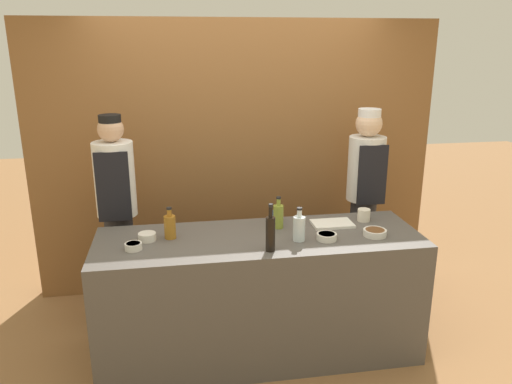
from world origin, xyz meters
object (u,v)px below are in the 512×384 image
object	(u,v)px
sauce_bowl_brown	(375,232)
sauce_bowl_purple	(327,236)
cup_cream	(364,215)
chef_right	(364,197)
bottle_amber	(170,226)
cup_blue	(277,216)
bottle_soy	(270,233)
sauce_bowl_orange	(133,246)
sauce_bowl_yellow	(147,236)
bottle_clear	(299,228)
chef_left	(118,211)
bottle_oil	(278,216)
cutting_board	(332,224)

from	to	relation	value
sauce_bowl_brown	sauce_bowl_purple	world-z (taller)	same
cup_cream	chef_right	xyz separation A→B (m)	(0.19, 0.47, -0.02)
bottle_amber	cup_blue	distance (m)	0.82
bottle_soy	sauce_bowl_orange	bearing A→B (deg)	169.40
sauce_bowl_yellow	bottle_amber	bearing A→B (deg)	6.60
bottle_clear	chef_right	world-z (taller)	chef_right
bottle_amber	chef_left	size ratio (longest dim) A/B	0.13
sauce_bowl_orange	sauce_bowl_yellow	size ratio (longest dim) A/B	0.93
sauce_bowl_brown	bottle_clear	size ratio (longest dim) A/B	0.69
bottle_oil	cup_cream	bearing A→B (deg)	3.12
chef_right	bottle_oil	bearing A→B (deg)	-149.17
cutting_board	sauce_bowl_orange	bearing A→B (deg)	-171.19
sauce_bowl_yellow	chef_left	bearing A→B (deg)	112.86
bottle_amber	cup_cream	bearing A→B (deg)	4.29
sauce_bowl_orange	bottle_clear	xyz separation A→B (m)	(1.10, -0.02, 0.07)
chef_left	cutting_board	bearing A→B (deg)	-18.23
bottle_amber	cup_cream	world-z (taller)	bottle_amber
bottle_amber	bottle_oil	world-z (taller)	bottle_oil
sauce_bowl_brown	sauce_bowl_orange	xyz separation A→B (m)	(-1.65, 0.03, 0.00)
cutting_board	bottle_soy	world-z (taller)	bottle_soy
sauce_bowl_orange	bottle_oil	size ratio (longest dim) A/B	0.47
sauce_bowl_brown	cup_cream	bearing A→B (deg)	83.59
cup_blue	chef_left	size ratio (longest dim) A/B	0.05
cutting_board	cup_blue	xyz separation A→B (m)	(-0.39, 0.15, 0.03)
sauce_bowl_yellow	cup_blue	xyz separation A→B (m)	(0.95, 0.22, 0.01)
sauce_bowl_brown	cup_blue	bearing A→B (deg)	147.10
sauce_bowl_orange	chef_right	distance (m)	2.01
sauce_bowl_brown	chef_right	distance (m)	0.81
sauce_bowl_purple	chef_left	world-z (taller)	chef_left
chef_left	bottle_amber	bearing A→B (deg)	-54.92
sauce_bowl_purple	chef_right	bearing A→B (deg)	53.87
sauce_bowl_brown	bottle_clear	bearing A→B (deg)	179.34
chef_right	bottle_soy	bearing A→B (deg)	-137.55
bottle_soy	bottle_clear	world-z (taller)	bottle_soy
sauce_bowl_orange	bottle_soy	xyz separation A→B (m)	(0.88, -0.16, 0.10)
sauce_bowl_purple	bottle_soy	bearing A→B (deg)	-164.26
sauce_bowl_orange	bottle_amber	bearing A→B (deg)	34.04
sauce_bowl_yellow	bottle_oil	bearing A→B (deg)	5.51
cup_blue	sauce_bowl_orange	bearing A→B (deg)	-160.40
sauce_bowl_purple	bottle_amber	xyz separation A→B (m)	(-1.05, 0.21, 0.06)
bottle_amber	bottle_clear	size ratio (longest dim) A/B	0.95
bottle_amber	chef_right	world-z (taller)	chef_right
cutting_board	bottle_clear	bearing A→B (deg)	-142.36
sauce_bowl_orange	bottle_oil	xyz separation A→B (m)	(1.01, 0.23, 0.07)
sauce_bowl_brown	bottle_clear	xyz separation A→B (m)	(-0.54, 0.01, 0.07)
sauce_bowl_brown	bottle_clear	world-z (taller)	bottle_clear
bottle_soy	bottle_oil	bearing A→B (deg)	71.01
sauce_bowl_orange	bottle_amber	xyz separation A→B (m)	(0.24, 0.16, 0.06)
cup_cream	chef_right	bearing A→B (deg)	68.27
sauce_bowl_brown	chef_right	bearing A→B (deg)	73.95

